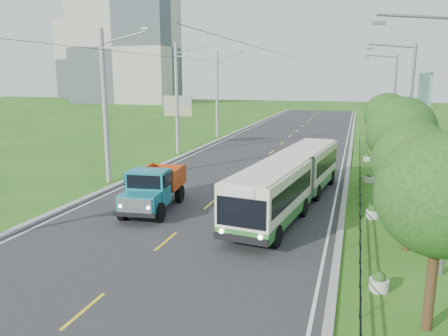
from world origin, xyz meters
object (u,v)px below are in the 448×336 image
at_px(billboard_right, 424,99).
at_px(dump_truck, 154,186).
at_px(pole_near, 105,106).
at_px(planter_mid, 369,178).
at_px(planter_front, 379,282).
at_px(tree_third, 401,135).
at_px(tree_front, 441,200).
at_px(tree_fifth, 388,118).
at_px(planter_far, 367,158).
at_px(pole_mid, 177,98).
at_px(bus, 291,177).
at_px(tree_fourth, 393,130).
at_px(planter_near, 372,213).
at_px(tree_back, 383,114).
at_px(tree_second, 414,165).
at_px(streetlight_mid, 408,110).
at_px(pole_far, 217,94).
at_px(streetlight_far, 392,100).
at_px(billboard_left, 178,109).

height_order(billboard_right, dump_truck, billboard_right).
xyz_separation_m(pole_near, planter_mid, (16.86, 5.00, -4.81)).
xyz_separation_m(planter_front, billboard_right, (3.70, 22.00, 5.06)).
xyz_separation_m(tree_third, dump_truck, (-12.38, -4.09, -2.67)).
xyz_separation_m(tree_front, tree_fifth, (0.00, 24.00, 0.13)).
xyz_separation_m(pole_near, tree_third, (18.12, -0.86, -1.11)).
distance_m(tree_third, planter_far, 14.40).
relative_size(pole_mid, planter_mid, 14.93).
bearing_deg(tree_front, pole_mid, 126.09).
bearing_deg(planter_mid, bus, -120.21).
distance_m(tree_fourth, planter_front, 16.52).
bearing_deg(tree_fifth, dump_truck, -127.58).
bearing_deg(planter_near, tree_front, -82.74).
xyz_separation_m(tree_back, planter_near, (-1.26, -20.14, -3.37)).
height_order(pole_mid, tree_second, pole_mid).
bearing_deg(streetlight_mid, pole_mid, 159.68).
relative_size(pole_far, tree_back, 1.82).
bearing_deg(tree_back, tree_fourth, -90.00).
distance_m(tree_second, tree_back, 24.00).
height_order(pole_far, streetlight_far, pole_far).
bearing_deg(streetlight_far, streetlight_mid, -90.00).
bearing_deg(pole_near, planter_mid, 16.52).
bearing_deg(tree_fifth, planter_mid, -101.56).
bearing_deg(tree_fourth, planter_mid, -173.61).
bearing_deg(dump_truck, tree_second, -15.62).
bearing_deg(tree_fourth, tree_second, -90.00).
xyz_separation_m(tree_fifth, tree_back, (-0.00, 6.00, -0.20)).
distance_m(tree_front, streetlight_far, 31.89).
bearing_deg(planter_front, tree_third, 82.94).
height_order(tree_fourth, dump_truck, tree_fourth).
bearing_deg(tree_front, tree_third, 90.00).
bearing_deg(billboard_right, tree_front, -95.85).
relative_size(pole_far, billboard_right, 1.37).
xyz_separation_m(tree_fourth, planter_mid, (-1.26, -0.14, -3.30)).
bearing_deg(tree_third, planter_mid, 102.10).
distance_m(tree_third, billboard_left, 25.02).
distance_m(tree_third, tree_fourth, 6.01).
distance_m(pole_near, dump_truck, 8.46).
distance_m(pole_far, streetlight_far, 19.56).
height_order(planter_near, billboard_left, billboard_left).
bearing_deg(tree_third, tree_front, -90.00).
bearing_deg(tree_fourth, planter_near, -98.77).
distance_m(planter_mid, dump_truck, 14.96).
xyz_separation_m(tree_third, billboard_right, (2.44, 11.86, 1.36)).
xyz_separation_m(planter_front, dump_truck, (-11.12, 6.05, 1.03)).
xyz_separation_m(tree_back, streetlight_mid, (0.79, -12.14, 1.25)).
relative_size(pole_near, streetlight_mid, 1.10).
distance_m(pole_mid, tree_back, 18.89).
xyz_separation_m(tree_front, planter_far, (-1.26, 25.86, -3.43)).
bearing_deg(tree_front, planter_far, 92.78).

